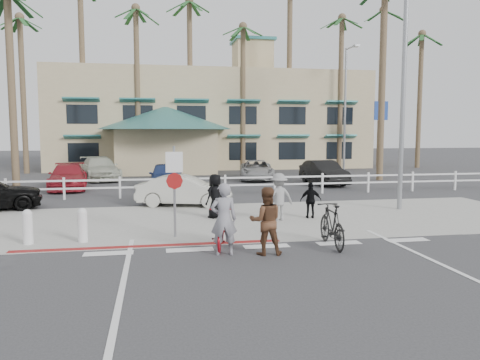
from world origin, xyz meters
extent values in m
plane|color=#333335|center=(0.00, 0.00, 0.00)|extent=(140.00, 140.00, 0.00)
cube|color=#333335|center=(0.00, -2.00, 0.00)|extent=(12.00, 16.00, 0.01)
cube|color=gray|center=(0.00, 4.50, 0.01)|extent=(22.00, 7.00, 0.01)
cube|color=#333335|center=(0.00, 8.50, 0.00)|extent=(40.00, 5.00, 0.01)
cube|color=#333335|center=(0.00, 18.00, 0.00)|extent=(50.00, 16.00, 0.01)
cube|color=maroon|center=(-3.00, 1.20, 0.01)|extent=(7.00, 0.25, 0.02)
imported|color=maroon|center=(-1.20, 0.74, 0.48)|extent=(0.97, 1.90, 0.95)
imported|color=gray|center=(-1.22, 0.00, 0.89)|extent=(0.67, 0.46, 1.78)
imported|color=black|center=(1.68, 0.31, 0.58)|extent=(0.65, 1.95, 1.16)
imported|color=#52321F|center=(-0.20, -0.14, 0.84)|extent=(0.88, 0.72, 1.67)
imported|color=gray|center=(1.27, 4.09, 0.81)|extent=(1.14, 0.79, 1.61)
imported|color=black|center=(2.47, 4.29, 0.63)|extent=(0.79, 0.45, 1.26)
imported|color=black|center=(-0.78, 4.95, 0.77)|extent=(0.90, 0.85, 1.55)
imported|color=beige|center=(-1.67, 7.89, 0.63)|extent=(4.03, 2.27, 1.26)
imported|color=maroon|center=(-7.32, 14.55, 0.66)|extent=(2.35, 4.72, 1.32)
imported|color=navy|center=(-2.29, 13.60, 0.70)|extent=(1.79, 4.17, 1.40)
imported|color=black|center=(6.67, 14.27, 0.69)|extent=(1.71, 4.25, 1.37)
imported|color=beige|center=(-6.23, 19.20, 0.71)|extent=(3.28, 5.29, 1.43)
imported|color=gray|center=(3.45, 17.53, 0.62)|extent=(2.79, 4.73, 1.24)
camera|label=1|loc=(-2.84, -11.07, 2.99)|focal=35.00mm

